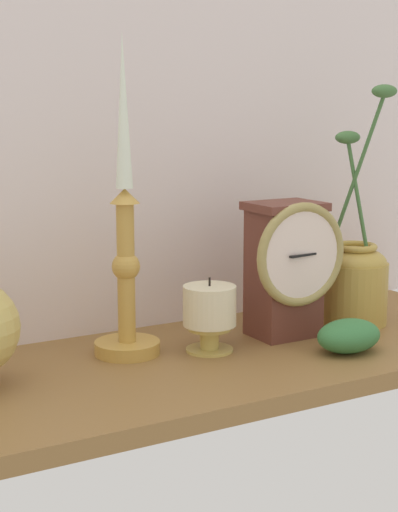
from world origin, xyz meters
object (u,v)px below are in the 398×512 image
object	(u,v)px
mantel_clock	(287,266)
brass_vase_jar	(354,277)
pillar_candle_front	(210,313)
candlestick_tall_left	(126,255)

from	to	relation	value
mantel_clock	brass_vase_jar	size ratio (longest dim) A/B	0.55
mantel_clock	pillar_candle_front	distance (cm)	14.50
mantel_clock	candlestick_tall_left	world-z (taller)	candlestick_tall_left
brass_vase_jar	candlestick_tall_left	bearing A→B (deg)	175.64
mantel_clock	candlestick_tall_left	xyz separation A→B (cm)	(-24.03, 3.99, 3.19)
mantel_clock	brass_vase_jar	world-z (taller)	brass_vase_jar
pillar_candle_front	brass_vase_jar	bearing A→B (deg)	3.44
candlestick_tall_left	pillar_candle_front	bearing A→B (deg)	-23.26
brass_vase_jar	pillar_candle_front	bearing A→B (deg)	-176.56
pillar_candle_front	candlestick_tall_left	bearing A→B (deg)	156.74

